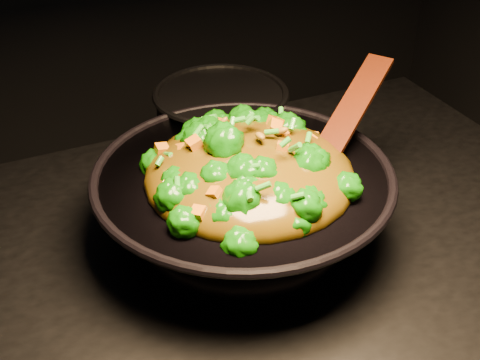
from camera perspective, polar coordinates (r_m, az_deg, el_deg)
name	(u,v)px	position (r m, az deg, el deg)	size (l,w,h in m)	color
wok	(243,208)	(0.95, 0.25, -2.41)	(0.41, 0.41, 0.11)	black
stir_fry	(250,148)	(0.88, 0.85, 2.78)	(0.29, 0.29, 0.10)	#126106
spatula	(345,120)	(0.97, 8.97, 5.07)	(0.27, 0.04, 0.01)	#3D1708
back_pot	(221,123)	(1.15, -1.61, 4.85)	(0.22, 0.22, 0.12)	black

